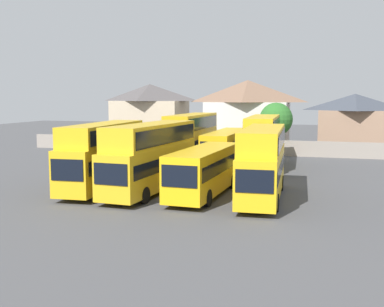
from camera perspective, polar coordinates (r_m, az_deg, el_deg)
ground at (r=50.86m, az=4.75°, el=-0.87°), size 140.00×140.00×0.00m
depot_boundary_wall at (r=56.44m, az=5.95°, el=0.81°), size 56.00×0.50×1.80m
bus_1 at (r=35.61m, az=-10.72°, el=0.17°), size 3.20×11.37×4.87m
bus_2 at (r=33.81m, az=-4.97°, el=-0.02°), size 3.33×11.59×4.94m
bus_3 at (r=32.51m, az=1.52°, el=-1.87°), size 2.96×10.28×3.29m
bus_4 at (r=31.68m, az=8.57°, el=-0.69°), size 3.03×10.95×4.79m
bus_5 at (r=47.62m, az=-0.08°, el=2.10°), size 2.69×11.66×5.09m
bus_6 at (r=46.29m, az=4.18°, el=0.85°), size 2.68×11.62×3.48m
bus_7 at (r=45.69m, az=8.58°, el=1.75°), size 3.18×11.80×4.98m
house_terrace_left at (r=67.90m, az=-5.11°, el=4.81°), size 10.21×7.22×8.67m
house_terrace_centre at (r=63.73m, az=6.73°, el=4.85°), size 11.32×6.30×9.07m
house_terrace_right at (r=63.36m, az=19.10°, el=3.66°), size 9.23×7.06×7.24m
tree_left_of_lot at (r=58.12m, az=10.16°, el=4.10°), size 4.04×4.04×6.17m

